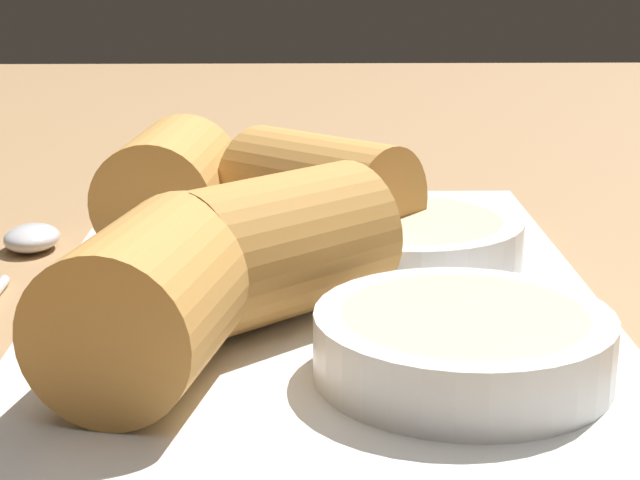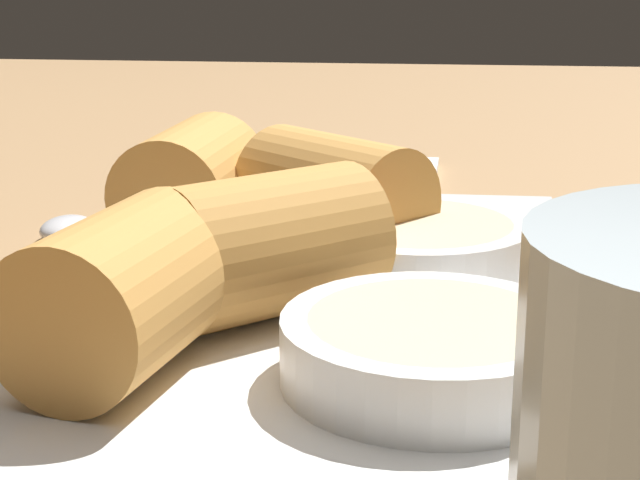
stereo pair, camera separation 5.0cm
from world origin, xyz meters
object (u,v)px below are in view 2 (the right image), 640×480
(dipping_bowl_near, at_px, (417,245))
(spoon, at_px, (52,243))
(serving_plate, at_px, (320,308))
(napkin, at_px, (352,179))
(dipping_bowl_far, at_px, (432,348))

(dipping_bowl_near, distance_m, spoon, 0.19)
(serving_plate, xyz_separation_m, dipping_bowl_near, (-0.03, 0.04, 0.02))
(spoon, relative_size, napkin, 1.55)
(spoon, xyz_separation_m, napkin, (-0.17, 0.14, -0.00))
(napkin, bearing_deg, spoon, -39.25)
(serving_plate, height_order, dipping_bowl_far, dipping_bowl_far)
(serving_plate, relative_size, dipping_bowl_far, 3.49)
(dipping_bowl_far, xyz_separation_m, napkin, (-0.34, -0.05, -0.02))
(serving_plate, distance_m, dipping_bowl_far, 0.10)
(spoon, bearing_deg, dipping_bowl_near, 72.68)
(spoon, bearing_deg, serving_plate, 58.67)
(dipping_bowl_far, height_order, napkin, dipping_bowl_far)
(dipping_bowl_near, bearing_deg, dipping_bowl_far, 3.07)
(dipping_bowl_far, distance_m, napkin, 0.35)
(napkin, bearing_deg, serving_plate, 1.28)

